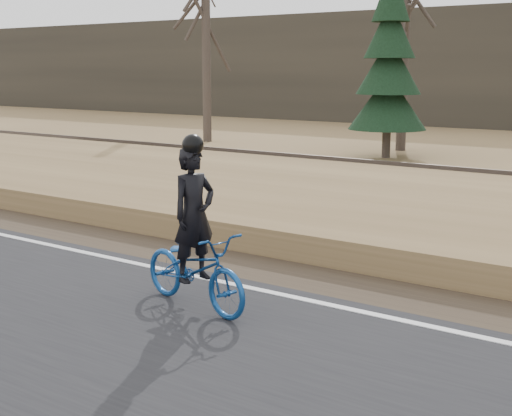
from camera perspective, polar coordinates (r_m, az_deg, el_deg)
The scene contains 6 objects.
ground at distance 8.10m, azimuth 18.81°, elevation -10.99°, with size 120.00×120.00×0.00m, color #95774C.
edge_line at distance 8.26m, azimuth 19.24°, elevation -10.11°, with size 120.00×0.12×0.01m, color silver.
cyclist at distance 8.76m, azimuth -4.93°, elevation -3.71°, with size 1.95×1.01×2.14m.
bare_tree_far_left at distance 29.45m, azimuth -4.02°, elevation 13.70°, with size 0.36×0.36×8.61m, color #493E35.
bare_tree_left at distance 26.64m, azimuth 11.76°, elevation 11.91°, with size 0.36×0.36×6.88m, color #493E35.
conifer at distance 24.35m, azimuth 10.58°, elevation 10.99°, with size 2.60×2.60×6.32m.
Camera 1 is at (1.98, -7.28, 2.97)m, focal length 50.00 mm.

